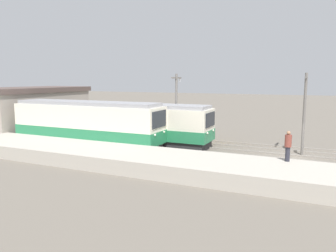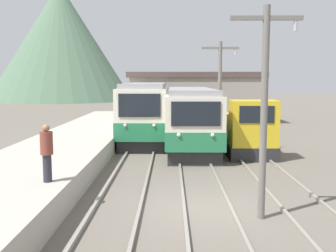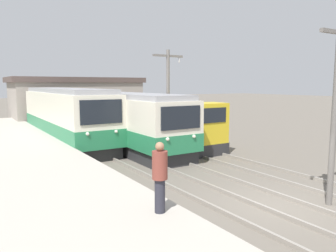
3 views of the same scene
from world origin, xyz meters
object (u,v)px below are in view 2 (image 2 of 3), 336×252
Objects in this scene: shunting_locomotive at (248,132)px; catenary_mast_near at (265,104)px; commuter_train_center at (190,120)px; person_on_platform at (47,151)px; commuter_train_left at (147,112)px; catenary_mast_mid at (220,93)px.

catenary_mast_near reaches higher than shunting_locomotive.
person_on_platform is at bearing -112.99° from commuter_train_center.
commuter_train_left is at bearing 82.52° from person_on_platform.
shunting_locomotive is at bearing -48.26° from commuter_train_left.
catenary_mast_mid is at bearing -51.02° from commuter_train_center.
commuter_train_left is 16.96m from catenary_mast_near.
person_on_platform is at bearing -123.57° from catenary_mast_mid.
catenary_mast_near is at bearing -82.86° from commuter_train_center.
catenary_mast_near is 3.43× the size of person_on_platform.
shunting_locomotive is (3.00, -2.21, -0.44)m from commuter_train_center.
commuter_train_left reaches higher than commuter_train_center.
catenary_mast_mid is (0.00, 10.17, 0.00)m from catenary_mast_near.
commuter_train_left is 5.12m from commuter_train_center.
commuter_train_left reaches higher than person_on_platform.
catenary_mast_near is 1.00× the size of catenary_mast_mid.
commuter_train_center reaches higher than shunting_locomotive.
commuter_train_left is 8.73m from shunting_locomotive.
catenary_mast_mid reaches higher than commuter_train_left.
commuter_train_left is at bearing 104.78° from catenary_mast_near.
person_on_platform is (-2.07, -15.77, 0.13)m from commuter_train_left.
commuter_train_center is 1.80× the size of catenary_mast_mid.
commuter_train_left reaches higher than shunting_locomotive.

